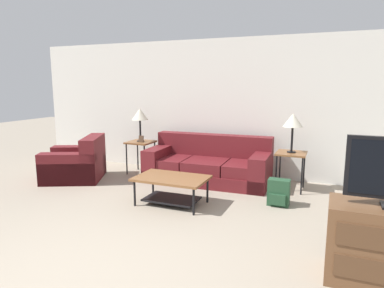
% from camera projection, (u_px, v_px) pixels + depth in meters
% --- Properties ---
extents(wall_back, '(8.34, 0.06, 2.60)m').
position_uv_depth(wall_back, '(221.00, 108.00, 6.62)').
color(wall_back, silver).
rests_on(wall_back, ground_plane).
extents(couch, '(2.23, 1.04, 0.82)m').
position_uv_depth(couch, '(209.00, 165.00, 6.22)').
color(couch, maroon).
rests_on(couch, ground_plane).
extents(armchair, '(1.31, 1.29, 0.80)m').
position_uv_depth(armchair, '(76.00, 164.00, 6.35)').
color(armchair, maroon).
rests_on(armchair, ground_plane).
extents(coffee_table, '(1.04, 0.66, 0.41)m').
position_uv_depth(coffee_table, '(171.00, 184.00, 5.00)').
color(coffee_table, brown).
rests_on(coffee_table, ground_plane).
extents(side_table_left, '(0.48, 0.49, 0.64)m').
position_uv_depth(side_table_left, '(141.00, 145.00, 6.74)').
color(side_table_left, brown).
rests_on(side_table_left, ground_plane).
extents(side_table_right, '(0.48, 0.49, 0.64)m').
position_uv_depth(side_table_right, '(291.00, 157.00, 5.65)').
color(side_table_right, brown).
rests_on(side_table_right, ground_plane).
extents(table_lamp_left, '(0.32, 0.32, 0.65)m').
position_uv_depth(table_lamp_left, '(140.00, 115.00, 6.63)').
color(table_lamp_left, black).
rests_on(table_lamp_left, side_table_left).
extents(table_lamp_right, '(0.32, 0.32, 0.65)m').
position_uv_depth(table_lamp_right, '(293.00, 121.00, 5.55)').
color(table_lamp_right, black).
rests_on(table_lamp_right, side_table_right).
extents(backpack, '(0.31, 0.26, 0.39)m').
position_uv_depth(backpack, '(279.00, 193.00, 4.98)').
color(backpack, '#23472D').
rests_on(backpack, ground_plane).
extents(picture_frame, '(0.10, 0.04, 0.13)m').
position_uv_depth(picture_frame, '(141.00, 139.00, 6.62)').
color(picture_frame, '#4C3828').
rests_on(picture_frame, side_table_left).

